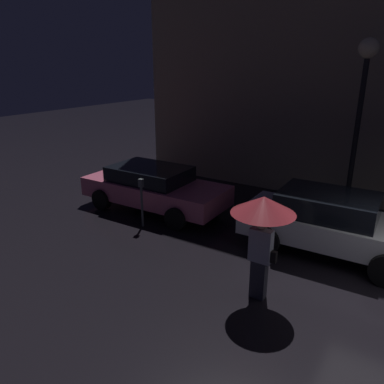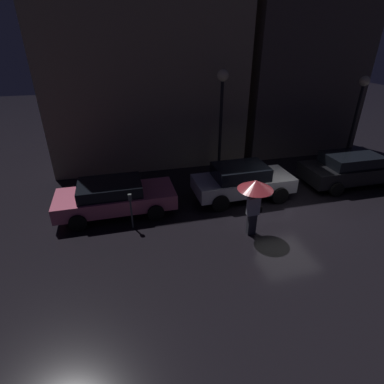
% 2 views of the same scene
% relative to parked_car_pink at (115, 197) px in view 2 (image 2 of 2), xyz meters
% --- Properties ---
extents(ground_plane, '(60.00, 60.00, 0.00)m').
position_rel_parked_car_pink_xyz_m(ground_plane, '(6.78, -1.33, -0.70)').
color(ground_plane, black).
extents(building_facade_left, '(9.58, 3.00, 10.43)m').
position_rel_parked_car_pink_xyz_m(building_facade_left, '(2.04, 5.17, 4.52)').
color(building_facade_left, gray).
rests_on(building_facade_left, ground).
extents(building_facade_right, '(6.40, 3.00, 8.40)m').
position_rel_parked_car_pink_xyz_m(building_facade_right, '(10.50, 5.17, 3.50)').
color(building_facade_right, '#564C47').
rests_on(building_facade_right, ground).
extents(parked_car_pink, '(4.43, 1.99, 1.31)m').
position_rel_parked_car_pink_xyz_m(parked_car_pink, '(0.00, 0.00, 0.00)').
color(parked_car_pink, '#DB6684').
rests_on(parked_car_pink, ground).
extents(parked_car_white, '(4.13, 1.92, 1.45)m').
position_rel_parked_car_pink_xyz_m(parked_car_white, '(5.16, -0.01, 0.07)').
color(parked_car_white, silver).
rests_on(parked_car_white, ground).
extents(parked_car_black, '(4.54, 2.02, 1.45)m').
position_rel_parked_car_pink_xyz_m(parked_car_black, '(10.48, 0.00, 0.06)').
color(parked_car_black, black).
rests_on(parked_car_black, ground).
extents(pedestrian_with_umbrella, '(1.16, 1.16, 2.04)m').
position_rel_parked_car_pink_xyz_m(pedestrian_with_umbrella, '(4.47, -2.56, 0.97)').
color(pedestrian_with_umbrella, '#383842').
rests_on(pedestrian_with_umbrella, ground).
extents(parking_meter, '(0.12, 0.10, 1.35)m').
position_rel_parked_car_pink_xyz_m(parking_meter, '(0.53, -1.20, 0.13)').
color(parking_meter, '#4C5154').
rests_on(parking_meter, ground).
extents(street_lamp_near, '(0.52, 0.52, 4.85)m').
position_rel_parked_car_pink_xyz_m(street_lamp_near, '(5.03, 2.58, 2.97)').
color(street_lamp_near, black).
rests_on(street_lamp_near, ground).
extents(street_lamp_far, '(0.49, 0.49, 4.38)m').
position_rel_parked_car_pink_xyz_m(street_lamp_far, '(12.32, 2.53, 2.59)').
color(street_lamp_far, black).
rests_on(street_lamp_far, ground).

